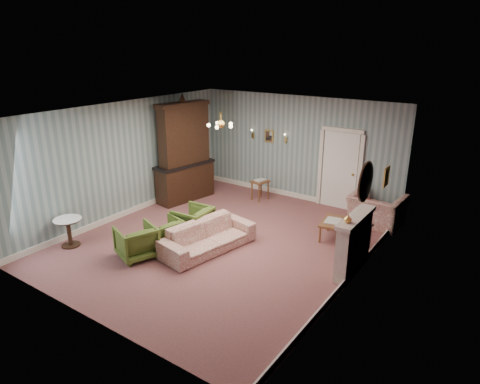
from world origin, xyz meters
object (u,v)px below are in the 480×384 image
Objects in this scene: pedestal_table at (69,232)px; fireplace at (354,243)px; wingback_chair at (377,205)px; olive_chair_b at (165,231)px; olive_chair_c at (193,220)px; olive_chair_a at (136,240)px; coffee_table at (332,229)px; dresser at (184,149)px; sofa_chintz at (208,232)px; side_table_black at (360,236)px.

fireplace is at bearing 24.36° from pedestal_table.
wingback_chair is at bearing 43.64° from pedestal_table.
olive_chair_b is 0.76m from olive_chair_c.
olive_chair_b is at bearing -161.11° from fireplace.
olive_chair_a is 4.35m from coffee_table.
olive_chair_a is 0.91× the size of coffee_table.
olive_chair_b is at bearing 50.47° from wingback_chair.
olive_chair_c is at bearing -147.39° from coffee_table.
olive_chair_c is 2.72m from dresser.
fireplace is at bearing -61.45° from sofa_chintz.
side_table_black is (-0.21, 1.01, -0.29)m from fireplace.
olive_chair_a is at bearing -152.64° from fireplace.
pedestal_table is at bearing 132.00° from sofa_chintz.
olive_chair_a is at bearing 16.53° from pedestal_table.
dresser is at bearing 88.26° from pedestal_table.
sofa_chintz is 1.52× the size of fireplace.
dresser reaches higher than coffee_table.
sofa_chintz is (0.73, -0.35, 0.03)m from olive_chair_c.
dresser reaches higher than pedestal_table.
olive_chair_b reaches higher than coffee_table.
dresser reaches higher than olive_chair_c.
fireplace reaches higher than side_table_black.
olive_chair_c is 3.73m from side_table_black.
sofa_chintz is 2.86m from coffee_table.
olive_chair_a is 0.55× the size of fireplace.
olive_chair_c is 0.64× the size of wingback_chair.
pedestal_table is at bearing -41.55° from olive_chair_b.
pedestal_table is (-4.58, -3.64, 0.11)m from coffee_table.
fireplace is 1.67× the size of coffee_table.
wingback_chair is at bearing -26.30° from sofa_chintz.
sofa_chintz is 3.29× the size of pedestal_table.
coffee_table is 0.72m from side_table_black.
wingback_chair is 1.44× the size of coffee_table.
sofa_chintz reaches higher than side_table_black.
dresser is 4.49× the size of pedestal_table.
sofa_chintz is 3.05m from pedestal_table.
dresser is (-5.05, -1.24, 0.93)m from wingback_chair.
olive_chair_c is 2.70m from pedestal_table.
olive_chair_c reaches higher than pedestal_table.
olive_chair_c reaches higher than side_table_black.
olive_chair_b is 4.24m from side_table_black.
olive_chair_a is 1.12× the size of olive_chair_b.
pedestal_table is at bearing -141.46° from coffee_table.
fireplace is at bearing 95.04° from olive_chair_c.
dresser is at bearing -138.51° from olive_chair_c.
fireplace reaches higher than wingback_chair.
fireplace reaches higher than olive_chair_a.
wingback_chair reaches higher than olive_chair_b.
olive_chair_b is at bearing -147.17° from side_table_black.
pedestal_table is (-1.89, -1.93, -0.06)m from olive_chair_c.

